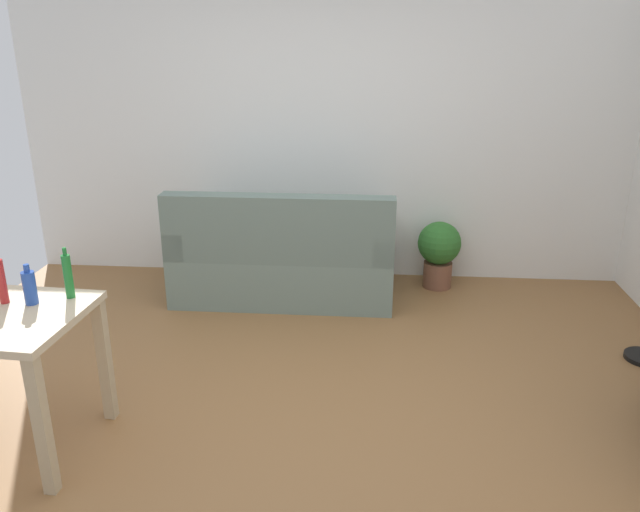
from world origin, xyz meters
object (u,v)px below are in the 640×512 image
Objects in this scene: bottle_green at (68,276)px; couch at (284,261)px; bottle_blue at (30,287)px; bottle_red at (1,281)px; potted_plant at (439,250)px.

couch is at bearing 65.40° from bottle_green.
bottle_blue is 0.78× the size of bottle_green.
couch is 6.44× the size of bottle_red.
couch is at bearing 59.40° from bottle_red.
bottle_red and bottle_green have the same top height.
potted_plant is 3.25m from bottle_blue.
potted_plant is 2.10× the size of bottle_red.
potted_plant is at bearing -166.19° from couch.
bottle_green is (0.30, 0.09, 0.00)m from bottle_red.
bottle_red reaches higher than couch.
bottle_red reaches higher than bottle_blue.
bottle_blue is at bearing 0.08° from bottle_red.
couch is 8.26× the size of bottle_blue.
potted_plant is 2.10× the size of bottle_green.
potted_plant is at bearing 45.61° from bottle_green.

